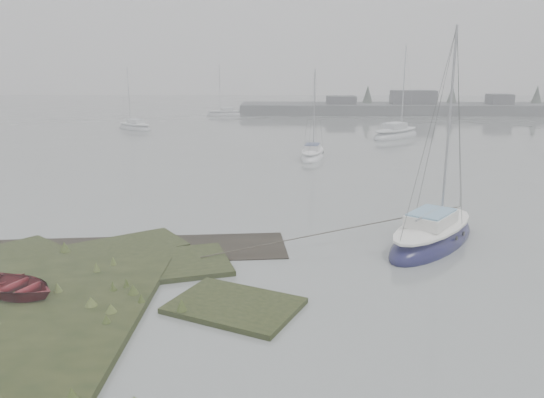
{
  "coord_description": "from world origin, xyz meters",
  "views": [
    {
      "loc": [
        1.84,
        -14.35,
        6.74
      ],
      "look_at": [
        1.45,
        5.1,
        1.8
      ],
      "focal_mm": 35.0,
      "sensor_mm": 36.0,
      "label": 1
    }
  ],
  "objects": [
    {
      "name": "ground",
      "position": [
        0.0,
        30.0,
        0.0
      ],
      "size": [
        160.0,
        160.0,
        0.0
      ],
      "primitive_type": "plane",
      "color": "slate",
      "rests_on": "ground"
    },
    {
      "name": "far_shoreline",
      "position": [
        26.84,
        61.9,
        0.85
      ],
      "size": [
        60.0,
        8.0,
        4.15
      ],
      "color": "#4C4F51",
      "rests_on": "ground"
    },
    {
      "name": "sailboat_main",
      "position": [
        7.64,
        5.21,
        0.27
      ],
      "size": [
        5.41,
        6.2,
        8.8
      ],
      "rotation": [
        0.0,
        0.0,
        -0.65
      ],
      "color": "#11113A",
      "rests_on": "ground"
    },
    {
      "name": "sailboat_white",
      "position": [
        4.07,
        24.69,
        0.22
      ],
      "size": [
        2.45,
        5.14,
        6.96
      ],
      "rotation": [
        0.0,
        0.0,
        -0.17
      ],
      "color": "white",
      "rests_on": "ground"
    },
    {
      "name": "sailboat_far_a",
      "position": [
        -14.03,
        42.25,
        0.22
      ],
      "size": [
        4.98,
        4.42,
        7.11
      ],
      "rotation": [
        0.0,
        0.0,
        0.9
      ],
      "color": "#B7BBC1",
      "rests_on": "ground"
    },
    {
      "name": "sailboat_far_b",
      "position": [
        12.61,
        36.13,
        0.29
      ],
      "size": [
        6.17,
        6.22,
        9.31
      ],
      "rotation": [
        0.0,
        0.0,
        -0.78
      ],
      "color": "#A9AEB2",
      "rests_on": "ground"
    },
    {
      "name": "sailboat_far_c",
      "position": [
        -6.01,
        58.39,
        0.22
      ],
      "size": [
        5.15,
        1.85,
        7.19
      ],
      "rotation": [
        0.0,
        0.0,
        1.61
      ],
      "color": "silver",
      "rests_on": "ground"
    },
    {
      "name": "dinghy",
      "position": [
        -5.91,
        -0.2,
        0.5
      ],
      "size": [
        3.23,
        2.82,
        0.56
      ],
      "primitive_type": "imported",
      "rotation": [
        0.0,
        0.0,
        1.17
      ],
      "color": "#5F1015",
      "rests_on": "marsh_bank"
    }
  ]
}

